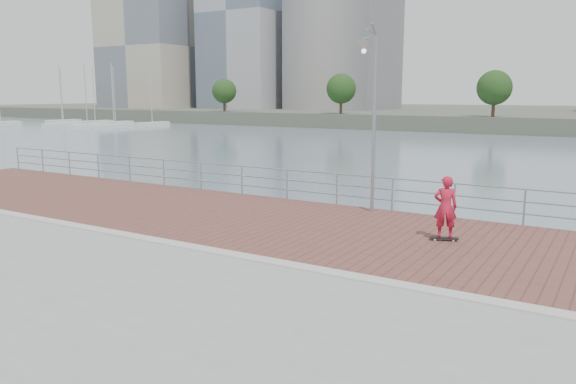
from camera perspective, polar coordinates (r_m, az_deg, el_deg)
The scene contains 9 objects.
water at distance 14.21m, azimuth -4.33°, elevation -14.45°, with size 400.00×400.00×0.00m, color slate.
brick_lane at distance 16.45m, azimuth 2.90°, elevation -3.60°, with size 40.00×6.80×0.02m, color brown.
curb at distance 13.50m, azimuth -4.44°, elevation -6.58°, with size 40.00×0.40×0.06m, color #B7B5AD.
guardrail at distance 19.32m, azimuth 7.72°, elevation 0.41°, with size 39.06×0.06×1.13m.
street_lamp at distance 18.01m, azimuth 8.32°, elevation 10.52°, with size 0.42×1.22×5.74m.
skateboard at distance 15.50m, azimuth 15.56°, elevation -4.53°, with size 0.76×0.43×0.08m.
skateboarder at distance 15.31m, azimuth 15.71°, elevation -1.46°, with size 0.60×0.40×1.65m, color red.
shoreline_trees at distance 88.77m, azimuth 21.87°, elevation 9.73°, with size 109.89×5.11×6.81m.
marina at distance 111.15m, azimuth -19.83°, elevation 6.60°, with size 27.88×20.52×10.93m.
Camera 1 is at (7.59, -10.48, 3.86)m, focal length 35.00 mm.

